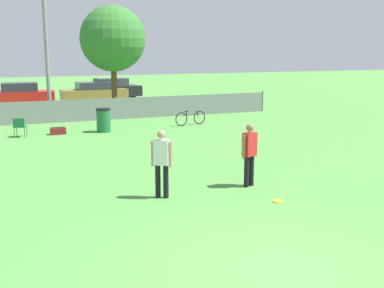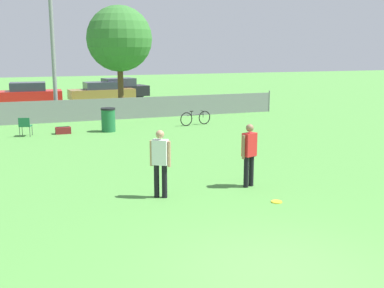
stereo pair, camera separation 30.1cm
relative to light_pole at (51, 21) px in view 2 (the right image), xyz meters
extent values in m
plane|color=#4C8C3D|center=(1.58, -18.71, -4.88)|extent=(120.00, 120.00, 0.00)
cube|color=gray|center=(1.58, -0.71, -4.33)|extent=(20.58, 0.03, 1.10)
cylinder|color=slate|center=(11.87, -0.71, -4.27)|extent=(0.07, 0.07, 1.21)
cylinder|color=gray|center=(0.00, 0.00, -0.93)|extent=(0.20, 0.20, 7.91)
cylinder|color=brown|center=(3.76, 1.89, -3.50)|extent=(0.32, 0.32, 2.77)
sphere|color=#33702D|center=(3.76, 1.89, -0.75)|extent=(3.63, 3.63, 3.63)
cylinder|color=black|center=(3.37, -14.18, -4.47)|extent=(0.13, 0.13, 0.82)
cylinder|color=black|center=(3.56, -14.11, -4.47)|extent=(0.13, 0.13, 0.82)
cube|color=red|center=(3.47, -14.14, -3.75)|extent=(0.42, 0.33, 0.61)
sphere|color=#8C664C|center=(3.47, -14.14, -3.32)|extent=(0.20, 0.20, 0.20)
cylinder|color=#8C664C|center=(3.26, -14.22, -3.79)|extent=(0.08, 0.08, 0.62)
cylinder|color=#8C664C|center=(3.67, -14.06, -3.79)|extent=(0.08, 0.08, 0.62)
cylinder|color=black|center=(0.95, -14.14, -4.47)|extent=(0.13, 0.13, 0.82)
cylinder|color=black|center=(1.11, -14.26, -4.47)|extent=(0.13, 0.13, 0.82)
cube|color=silver|center=(1.03, -14.20, -3.75)|extent=(0.42, 0.39, 0.61)
sphere|color=tan|center=(1.03, -14.20, -3.32)|extent=(0.20, 0.20, 0.20)
cylinder|color=tan|center=(0.85, -14.08, -3.79)|extent=(0.08, 0.08, 0.62)
cylinder|color=tan|center=(1.21, -14.33, -3.79)|extent=(0.08, 0.08, 0.62)
cylinder|color=yellow|center=(3.47, -15.57, -4.87)|extent=(0.26, 0.26, 0.03)
torus|color=yellow|center=(3.47, -15.57, -4.86)|extent=(0.26, 0.26, 0.03)
cylinder|color=#333338|center=(-1.40, -3.98, -4.67)|extent=(0.02, 0.02, 0.41)
cylinder|color=#333338|center=(-1.79, -3.87, -4.67)|extent=(0.02, 0.02, 0.41)
cylinder|color=#333338|center=(-1.51, -4.38, -4.67)|extent=(0.02, 0.02, 0.41)
cylinder|color=#333338|center=(-1.90, -4.26, -4.67)|extent=(0.02, 0.02, 0.41)
cube|color=#1E663F|center=(-1.65, -4.12, -4.45)|extent=(0.57, 0.57, 0.03)
cube|color=#1E663F|center=(-1.71, -4.33, -4.26)|extent=(0.45, 0.15, 0.35)
torus|color=black|center=(5.51, -4.02, -4.55)|extent=(0.65, 0.16, 0.65)
torus|color=black|center=(6.51, -3.83, -4.55)|extent=(0.65, 0.16, 0.65)
cylinder|color=black|center=(6.01, -3.93, -4.39)|extent=(0.93, 0.20, 0.04)
cylinder|color=black|center=(5.79, -3.97, -4.39)|extent=(0.03, 0.03, 0.33)
cylinder|color=black|center=(6.43, -3.85, -4.39)|extent=(0.03, 0.03, 0.30)
cube|color=black|center=(5.79, -3.97, -4.20)|extent=(0.17, 0.09, 0.04)
cylinder|color=black|center=(6.43, -3.85, -4.24)|extent=(0.10, 0.44, 0.03)
cylinder|color=#1E6638|center=(1.78, -4.25, -4.40)|extent=(0.60, 0.60, 0.96)
cylinder|color=black|center=(1.78, -4.25, -3.88)|extent=(0.63, 0.63, 0.08)
cube|color=maroon|center=(-0.15, -4.09, -4.74)|extent=(0.63, 0.35, 0.28)
cube|color=black|center=(-0.15, -4.09, -4.58)|extent=(0.54, 0.04, 0.02)
cylinder|color=black|center=(0.36, 8.29, -4.54)|extent=(0.69, 0.22, 0.68)
cylinder|color=black|center=(0.27, 6.83, -4.54)|extent=(0.69, 0.22, 0.68)
cylinder|color=black|center=(-2.22, 8.46, -4.54)|extent=(0.69, 0.22, 0.68)
cylinder|color=black|center=(-2.31, 7.00, -4.54)|extent=(0.69, 0.22, 0.68)
cube|color=red|center=(-0.97, 7.64, -4.31)|extent=(4.27, 1.96, 0.72)
cube|color=#2D333D|center=(-0.97, 7.64, -3.68)|extent=(2.26, 1.62, 0.54)
cylinder|color=black|center=(5.21, 9.17, -4.58)|extent=(0.61, 0.21, 0.60)
cylinder|color=black|center=(5.29, 7.70, -4.58)|extent=(0.61, 0.21, 0.60)
cylinder|color=black|center=(2.48, 9.01, -4.58)|extent=(0.61, 0.21, 0.60)
cylinder|color=black|center=(2.56, 7.54, -4.58)|extent=(0.61, 0.21, 0.60)
cube|color=olive|center=(3.89, 8.35, -4.36)|extent=(4.50, 1.95, 0.66)
cube|color=#2D333D|center=(3.89, 8.35, -3.79)|extent=(2.38, 1.63, 0.50)
cylinder|color=black|center=(6.51, 10.46, -4.55)|extent=(0.67, 0.28, 0.65)
cylinder|color=black|center=(6.75, 9.00, -4.55)|extent=(0.67, 0.28, 0.65)
cylinder|color=black|center=(3.96, 10.04, -4.55)|extent=(0.67, 0.28, 0.65)
cylinder|color=black|center=(4.20, 8.59, -4.55)|extent=(0.67, 0.28, 0.65)
cube|color=black|center=(5.36, 9.52, -4.31)|extent=(4.39, 2.35, 0.75)
cube|color=#2D333D|center=(5.36, 9.52, -3.66)|extent=(2.38, 1.82, 0.56)
camera|label=1|loc=(-2.61, -24.87, -1.33)|focal=45.00mm
camera|label=2|loc=(-2.33, -24.98, -1.33)|focal=45.00mm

